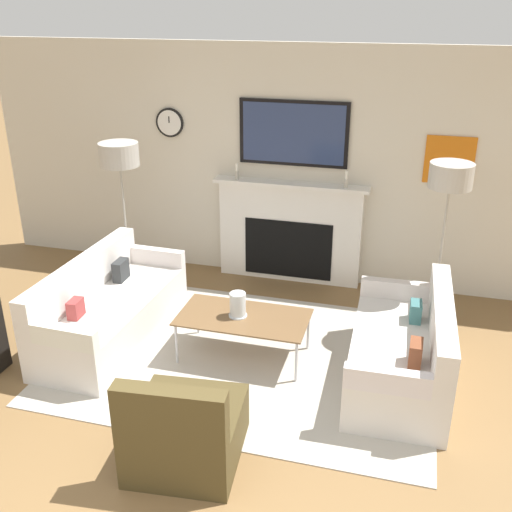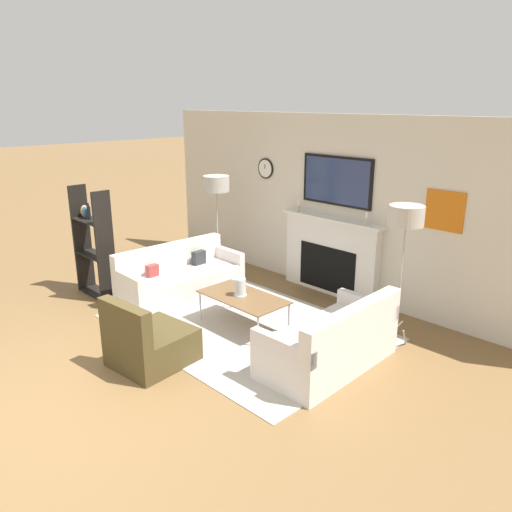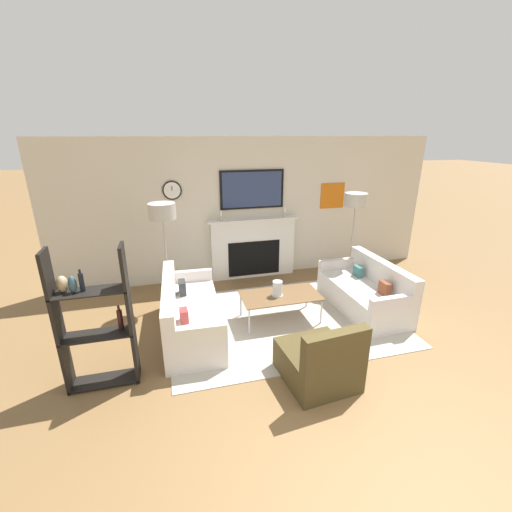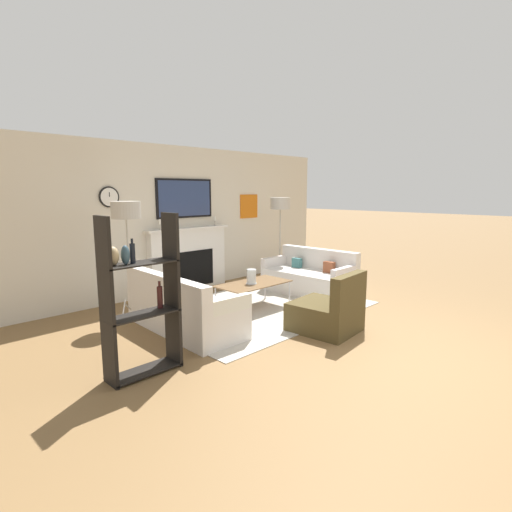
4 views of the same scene
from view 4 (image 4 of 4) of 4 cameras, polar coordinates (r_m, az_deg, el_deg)
The scene contains 11 objects.
ground_plane at distance 5.14m, azimuth 21.28°, elevation -12.88°, with size 60.00×60.00×0.00m, color brown.
fireplace_wall at distance 7.73m, azimuth -10.13°, elevation 4.23°, with size 7.48×0.28×2.70m.
area_rug at distance 6.51m, azimuth 0.01°, elevation -7.49°, with size 3.45×2.49×0.01m.
couch_left at distance 5.56m, azimuth -10.47°, elevation -7.53°, with size 0.83×1.89×0.81m.
couch_right at distance 7.48m, azimuth 7.72°, elevation -3.12°, with size 0.85×1.68×0.81m.
armchair at distance 5.52m, azimuth 10.29°, elevation -7.96°, with size 0.84×0.90×0.83m.
coffee_table at distance 6.39m, azimuth -0.35°, elevation -4.10°, with size 1.20×0.64×0.43m.
hurricane_candle at distance 6.33m, azimuth -0.67°, elevation -3.06°, with size 0.17×0.17×0.23m.
floor_lamp_left at distance 6.03m, azimuth -18.09°, elevation 6.03°, with size 0.42×0.42×1.74m.
floor_lamp_right at distance 8.12m, azimuth 3.50°, elevation 7.31°, with size 0.40×0.40×1.76m.
shelf_unit at distance 4.22m, azimuth -16.23°, elevation -5.64°, with size 0.77×0.28×1.66m.
Camera 4 is at (-4.42, -1.83, 1.89)m, focal length 28.00 mm.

